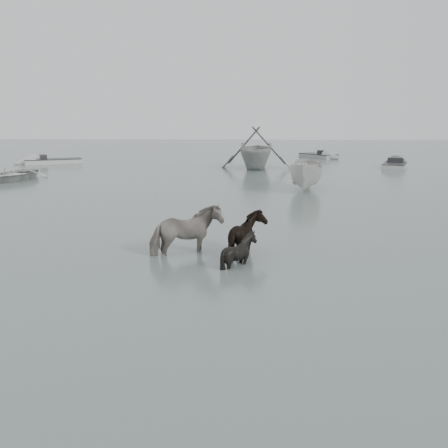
{
  "coord_description": "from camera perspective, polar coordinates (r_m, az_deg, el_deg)",
  "views": [
    {
      "loc": [
        1.64,
        -15.14,
        4.21
      ],
      "look_at": [
        1.03,
        0.74,
        1.0
      ],
      "focal_mm": 45.0,
      "sensor_mm": 36.0,
      "label": 1
    }
  ],
  "objects": [
    {
      "name": "skiff_mid",
      "position": [
        52.25,
        9.59,
        7.04
      ],
      "size": [
        4.27,
        4.98,
        0.75
      ],
      "primitive_type": null,
      "rotation": [
        0.0,
        0.0,
        -0.93
      ],
      "color": "gray",
      "rests_on": "ground"
    },
    {
      "name": "pony_black",
      "position": [
        15.53,
        1.52,
        -1.85
      ],
      "size": [
        1.31,
        1.2,
        1.29
      ],
      "primitive_type": "imported",
      "rotation": [
        0.0,
        0.0,
        1.71
      ],
      "color": "black",
      "rests_on": "ground"
    },
    {
      "name": "skiff_outer",
      "position": [
        48.08,
        -16.99,
        6.34
      ],
      "size": [
        6.31,
        4.07,
        0.75
      ],
      "primitive_type": null,
      "rotation": [
        0.0,
        0.0,
        3.58
      ],
      "color": "#B4B4AF",
      "rests_on": "ground"
    },
    {
      "name": "boat_small",
      "position": [
        30.84,
        8.4,
        5.11
      ],
      "size": [
        2.56,
        4.83,
        1.77
      ],
      "primitive_type": "imported",
      "rotation": [
        0.0,
        0.0,
        -0.19
      ],
      "color": "beige",
      "rests_on": "ground"
    },
    {
      "name": "rowboat_lead",
      "position": [
        37.35,
        -20.53,
        4.92
      ],
      "size": [
        3.38,
        4.55,
        0.9
      ],
      "primitive_type": "imported",
      "rotation": [
        0.0,
        0.0,
        -0.06
      ],
      "color": "beige",
      "rests_on": "ground"
    },
    {
      "name": "skiff_port",
      "position": [
        44.06,
        16.96,
        5.93
      ],
      "size": [
        2.96,
        4.7,
        0.75
      ],
      "primitive_type": null,
      "rotation": [
        0.0,
        0.0,
        1.24
      ],
      "color": "#A0A3A0",
      "rests_on": "ground"
    },
    {
      "name": "rowboat_trail",
      "position": [
        41.94,
        3.32,
        7.86
      ],
      "size": [
        5.73,
        6.52,
        3.25
      ],
      "primitive_type": "imported",
      "rotation": [
        0.0,
        0.0,
        3.07
      ],
      "color": "#A4A6A3",
      "rests_on": "ground"
    },
    {
      "name": "pony_pinto",
      "position": [
        16.68,
        -3.93,
        -0.04
      ],
      "size": [
        2.35,
        1.85,
        1.8
      ],
      "primitive_type": "imported",
      "rotation": [
        0.0,
        0.0,
        2.05
      ],
      "color": "black",
      "rests_on": "ground"
    },
    {
      "name": "ground",
      "position": [
        15.8,
        -3.86,
        -4.06
      ],
      "size": [
        140.0,
        140.0,
        0.0
      ],
      "primitive_type": "plane",
      "color": "#4A5953",
      "rests_on": "ground"
    },
    {
      "name": "pony_dark",
      "position": [
        16.63,
        2.52,
        -0.48
      ],
      "size": [
        1.47,
        1.68,
        1.57
      ],
      "primitive_type": "imported",
      "rotation": [
        0.0,
        0.0,
        1.67
      ],
      "color": "black",
      "rests_on": "ground"
    }
  ]
}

